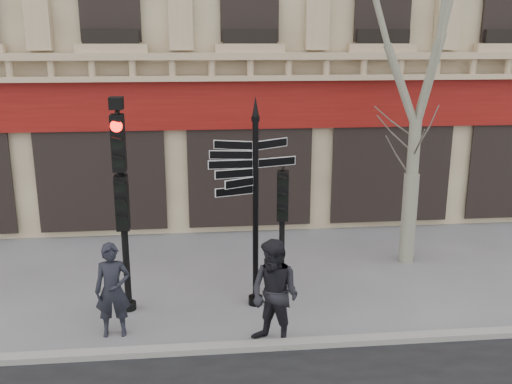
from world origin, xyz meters
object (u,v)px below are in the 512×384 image
Objects in this scene: traffic_signal_secondary at (282,209)px; plane_tree at (424,6)px; traffic_signal_main at (121,180)px; fingerpost at (256,169)px; pedestrian_b at (275,295)px; pedestrian_a at (113,290)px.

traffic_signal_secondary is 0.31× the size of plane_tree.
plane_tree reaches higher than traffic_signal_main.
traffic_signal_secondary is at bearing 32.77° from fingerpost.
plane_tree is 4.34× the size of pedestrian_b.
plane_tree reaches higher than fingerpost.
pedestrian_b is (-0.44, -2.17, -0.89)m from traffic_signal_secondary.
fingerpost is at bearing -153.53° from plane_tree.
traffic_signal_secondary is at bearing 120.85° from pedestrian_b.
traffic_signal_secondary is 1.52× the size of pedestrian_a.
pedestrian_b is (0.16, -1.67, -1.87)m from fingerpost.
fingerpost reaches higher than traffic_signal_secondary.
fingerpost reaches higher than pedestrian_a.
plane_tree reaches higher than traffic_signal_secondary.
pedestrian_b is at bearing -91.13° from fingerpost.
plane_tree reaches higher than pedestrian_a.
traffic_signal_main is 0.50× the size of plane_tree.
pedestrian_a is (-0.13, -1.00, -1.80)m from traffic_signal_main.
pedestrian_b is at bearing -16.67° from pedestrian_a.
plane_tree is at bearing 19.70° from fingerpost.
traffic_signal_main is (-2.56, 0.02, -0.17)m from fingerpost.
fingerpost is 1.26m from traffic_signal_secondary.
traffic_signal_main is 1.58× the size of traffic_signal_secondary.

